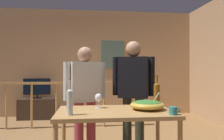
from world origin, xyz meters
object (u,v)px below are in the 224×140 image
Objects in this scene: wine_glass at (98,98)px; mug_teal at (173,111)px; framed_picture at (113,55)px; stair_railing at (68,97)px; tv_console at (37,109)px; salad_bowl at (147,104)px; person_standing_right at (133,87)px; wine_bottle_amber at (157,93)px; person_standing_left at (85,92)px; serving_table at (115,117)px; flat_screen_tv at (37,87)px; wine_bottle_clear at (70,101)px.

mug_teal is at bearing -33.06° from wine_glass.
stair_railing is at bearing -131.33° from framed_picture.
tv_console is at bearing 120.84° from mug_teal.
salad_bowl is 3.24× the size of mug_teal.
person_standing_right is at bearing -53.70° from tv_console.
stair_railing is 20.81× the size of wine_glass.
person_standing_left reaches higher than wine_bottle_amber.
mug_teal is at bearing 114.83° from person_standing_left.
tv_console is 5.14× the size of wine_glass.
flat_screen_tv is at bearing 115.92° from serving_table.
wine_bottle_clear is 0.87m from person_standing_left.
wine_bottle_amber is at bearing 139.08° from person_standing_left.
salad_bowl is (1.96, -3.23, 0.02)m from flat_screen_tv.
salad_bowl is at bearing 111.16° from person_standing_right.
wine_bottle_clear reaches higher than salad_bowl.
tv_console is 3.66m from serving_table.
salad_bowl is at bearing 119.73° from mug_teal.
person_standing_right is (0.69, 0.00, 0.06)m from person_standing_left.
mug_teal is at bearing -63.57° from stair_railing.
flat_screen_tv is at bearing -170.64° from framed_picture.
mug_teal is (-0.01, -0.58, -0.12)m from wine_bottle_amber.
tv_console is at bearing 90.00° from flat_screen_tv.
person_standing_left is at bearing 133.31° from mug_teal.
wine_bottle_clear is (1.09, -3.48, 0.66)m from tv_console.
serving_table is 0.84× the size of person_standing_left.
flat_screen_tv is 0.40× the size of person_standing_right.
person_standing_left reaches higher than salad_bowl.
mug_teal is at bearing -60.27° from salad_bowl.
mug_teal is at bearing 121.04° from person_standing_right.
person_standing_right reaches higher than wine_bottle_amber.
person_standing_right reaches higher than wine_glass.
wine_glass is at bearing 146.94° from mug_teal.
person_standing_left reaches higher than mug_teal.
wine_bottle_clear is 1.17m from wine_bottle_amber.
wine_bottle_amber reaches higher than tv_console.
tv_console is (-0.84, 0.97, -0.39)m from stair_railing.
mug_teal is at bearing -58.94° from flat_screen_tv.
person_standing_right reaches higher than person_standing_left.
tv_console is 3.84m from salad_bowl.
person_standing_right is (0.53, 0.48, 0.09)m from wine_glass.
stair_railing reaches higher than serving_table.
person_standing_right reaches higher than mug_teal.
salad_bowl is at bearing 120.02° from person_standing_left.
wine_bottle_amber is (2.15, -2.97, 0.12)m from flat_screen_tv.
salad_bowl is (1.96, -3.26, 0.57)m from tv_console.
framed_picture is at bearing 48.67° from stair_railing.
person_standing_right is at bearing -90.54° from framed_picture.
person_standing_right is at bearing -56.68° from stair_railing.
person_standing_left is at bearing 157.56° from wine_bottle_amber.
person_standing_right reaches higher than serving_table.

